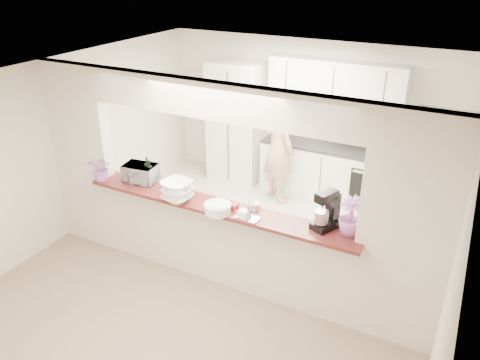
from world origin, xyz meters
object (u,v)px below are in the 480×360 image
Objects in this scene: toaster_oven at (141,173)px; person at (278,149)px; stand_mixer at (327,211)px; refrigerator at (434,171)px.

person is at bearing 60.39° from toaster_oven.
person reaches higher than stand_mixer.
stand_mixer is 2.72m from person.
stand_mixer is at bearing -7.27° from toaster_oven.
toaster_oven is at bearing -179.69° from stand_mixer.
refrigerator is 4.17× the size of toaster_oven.
toaster_oven is 0.23× the size of person.
person reaches higher than refrigerator.
person is at bearing 123.77° from stand_mixer.
person is (-2.29, -0.35, 0.05)m from refrigerator.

